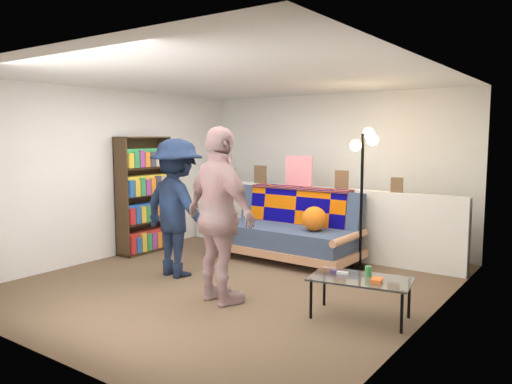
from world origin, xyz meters
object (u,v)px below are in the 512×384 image
Objects in this scene: futon_sofa at (289,230)px; floor_lamp at (364,169)px; person_left at (177,208)px; bookshelf at (144,199)px; person_right at (220,216)px; coffee_table at (361,281)px.

floor_lamp is (1.04, 0.15, 0.90)m from futon_sofa.
person_left reaches higher than futon_sofa.
bookshelf is 2.65m from person_right.
futon_sofa is 2.07× the size of coffee_table.
futon_sofa is 2.09m from person_right.
futon_sofa is 1.14× the size of floor_lamp.
person_left is at bearing -136.70° from floor_lamp.
person_left is at bearing -7.78° from person_right.
futon_sofa is 1.38m from floor_lamp.
person_left is at bearing -25.89° from bookshelf.
coffee_table is 1.55m from person_right.
futon_sofa is at bearing 138.49° from coffee_table.
bookshelf reaches higher than coffee_table.
floor_lamp is 1.08× the size of person_left.
floor_lamp is 2.45m from person_left.
coffee_table is at bearing -41.51° from futon_sofa.
person_right reaches higher than coffee_table.
person_left is (-2.49, 0.06, 0.49)m from coffee_table.
person_right is at bearing -25.02° from bookshelf.
futon_sofa is 1.21× the size of bookshelf.
person_right reaches higher than bookshelf.
person_right is (-0.65, -2.14, -0.39)m from floor_lamp.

